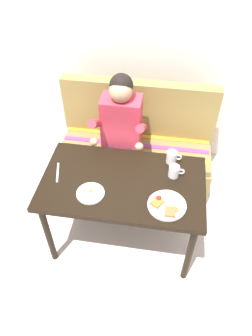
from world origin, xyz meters
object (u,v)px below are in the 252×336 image
Objects in this scene: plate_eggs at (90,193)px; knife at (58,172)px; coffee_mug_second at (174,171)px; couch at (136,152)px; person at (120,129)px; coffee_mug at (172,157)px; table at (123,189)px; plate_breakfast at (166,205)px.

knife is at bearing 150.34° from plate_eggs.
coffee_mug_second reaches higher than knife.
person reaches higher than couch.
coffee_mug is at bearing 37.43° from plate_eggs.
table is 0.27m from plate_eggs.
coffee_mug is (0.54, 0.42, 0.04)m from plate_eggs.
couch reaches higher than coffee_mug_second.
coffee_mug_second is (0.36, 0.12, 0.13)m from table.
person is 10.27× the size of coffee_mug_second.
plate_breakfast is at bearing -27.86° from knife.
table is 10.17× the size of coffee_mug_second.
coffee_mug_second is (0.57, 0.27, 0.04)m from plate_eggs.
couch is 12.20× the size of coffee_mug_second.
couch is at bearing 119.34° from coffee_mug_second.
table is 4.54× the size of plate_breakfast.
coffee_mug is 0.15m from coffee_mug_second.
plate_breakfast is 0.53m from plate_eggs.
couch is 7.20× the size of knife.
table is 6.00× the size of knife.
knife is (-0.86, -0.10, -0.05)m from coffee_mug_second.
couch is 12.20× the size of coffee_mug.
couch is 1.19× the size of person.
plate_breakfast reaches higher than knife.
knife is (-0.29, 0.17, -0.01)m from plate_eggs.
plate_eggs is 1.68× the size of coffee_mug_second.
plate_breakfast is (0.45, -0.77, 0.00)m from person.
plate_eggs is (-0.53, 0.03, -0.00)m from plate_breakfast.
coffee_mug is at bearing 100.03° from coffee_mug_second.
table is at bearing 36.77° from plate_eggs.
coffee_mug_second is at bearing 83.20° from plate_breakfast.
coffee_mug_second is (0.36, -0.65, 0.45)m from couch.
person is at bearing 42.21° from knife.
plate_eggs reaches higher than table.
person is 4.59× the size of plate_breakfast.
plate_breakfast is (0.33, -0.18, 0.09)m from table.
person is at bearing 144.50° from coffee_mug.
couch is at bearing 41.91° from knife.
couch is 1.03m from plate_eggs.
person reaches higher than plate_eggs.
knife is (-0.38, -0.58, -0.01)m from person.
plate_eggs is 0.34m from knife.
table is 0.50m from knife.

